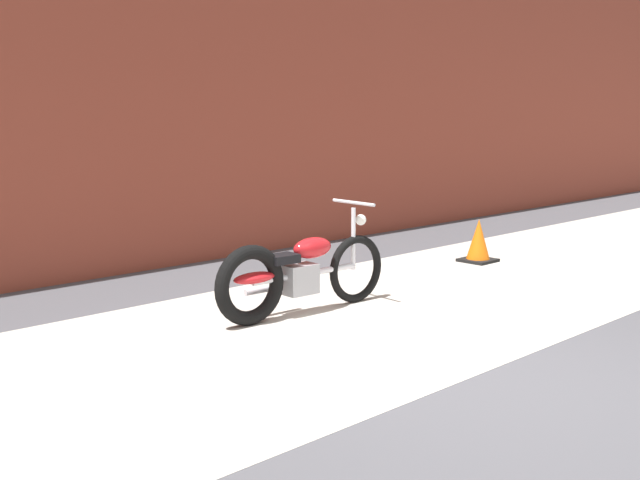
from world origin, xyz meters
TOP-DOWN VIEW (x-y plane):
  - ground_plane at (0.00, 0.00)m, footprint 80.00×80.00m
  - sidewalk_slab at (0.00, 1.75)m, footprint 36.00×3.50m
  - brick_building_wall at (0.00, 5.20)m, footprint 36.00×0.50m
  - motorcycle_red at (0.23, 2.17)m, footprint 2.01×0.58m
  - traffic_cone at (3.69, 2.50)m, footprint 0.40×0.40m

SIDE VIEW (x-z plane):
  - ground_plane at x=0.00m, z-range 0.00..0.00m
  - sidewalk_slab at x=0.00m, z-range 0.00..0.01m
  - traffic_cone at x=3.69m, z-range -0.03..0.52m
  - motorcycle_red at x=0.23m, z-range -0.12..0.91m
  - brick_building_wall at x=0.00m, z-range 0.00..5.21m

